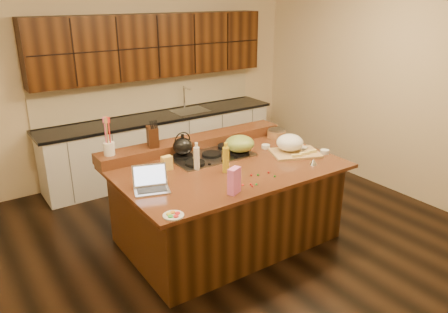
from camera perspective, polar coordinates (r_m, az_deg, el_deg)
room at (r=4.61m, az=0.35°, el=3.89°), size 5.52×5.02×2.72m
island at (r=4.94m, az=0.33°, el=-6.00°), size 2.40×1.60×0.92m
back_ledge at (r=5.29m, az=-3.97°, el=1.85°), size 2.40×0.30×0.12m
cooktop at (r=4.98m, az=-1.62°, el=0.14°), size 0.92×0.52×0.05m
back_counter at (r=6.72m, az=-8.40°, el=5.79°), size 3.70×0.66×2.40m
kettle at (r=4.90m, az=-5.41°, el=1.31°), size 0.24×0.24×0.20m
green_bowl at (r=5.00m, az=2.07°, el=1.70°), size 0.39×0.39×0.19m
laptop at (r=4.21m, az=-9.53°, el=-3.48°), size 0.39×0.35×0.23m
oil_bottle at (r=4.52m, az=0.24°, el=-0.43°), size 0.08×0.08×0.27m
vinegar_bottle at (r=4.59m, az=-3.59°, el=-0.26°), size 0.08×0.08×0.25m
wooden_tray at (r=5.13m, az=8.77°, el=1.51°), size 0.65×0.57×0.22m
ramekin_a at (r=5.21m, az=13.01°, el=0.61°), size 0.11×0.11×0.04m
ramekin_b at (r=5.25m, az=10.27°, el=0.99°), size 0.13×0.13×0.04m
ramekin_c at (r=5.27m, az=5.47°, el=1.31°), size 0.12×0.12×0.04m
strainer_bowl at (r=5.69m, az=6.86°, el=2.95°), size 0.27×0.27×0.09m
kitchen_timer at (r=4.84m, az=11.58°, el=-0.66°), size 0.11×0.11×0.07m
pink_bag at (r=4.04m, az=1.34°, el=-3.18°), size 0.15×0.12×0.25m
candy_plate at (r=3.72m, az=-6.63°, el=-7.66°), size 0.23×0.23×0.01m
package_box at (r=4.63m, az=-7.46°, el=-0.86°), size 0.11×0.08×0.15m
utensil_crock at (r=4.84m, az=-14.78°, el=1.00°), size 0.14×0.14×0.14m
knife_block at (r=5.00m, az=-9.31°, el=2.58°), size 0.16×0.21×0.22m
gumdrop_0 at (r=4.47m, az=3.59°, el=-2.44°), size 0.02×0.02×0.02m
gumdrop_1 at (r=4.26m, az=4.25°, el=-3.65°), size 0.02×0.02×0.02m
gumdrop_2 at (r=4.25m, az=2.46°, el=-3.71°), size 0.02×0.02×0.02m
gumdrop_3 at (r=4.30m, az=1.07°, el=-3.39°), size 0.02×0.02×0.02m
gumdrop_4 at (r=4.55m, az=5.83°, el=-2.08°), size 0.02×0.02×0.02m
gumdrop_5 at (r=4.46m, az=6.64°, el=-2.59°), size 0.02×0.02×0.02m
gumdrop_6 at (r=4.22m, az=3.72°, el=-3.87°), size 0.02×0.02×0.02m
gumdrop_7 at (r=4.48m, az=4.45°, el=-2.40°), size 0.02×0.02×0.02m
gumdrop_8 at (r=4.26m, az=3.51°, el=-3.65°), size 0.02×0.02×0.02m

